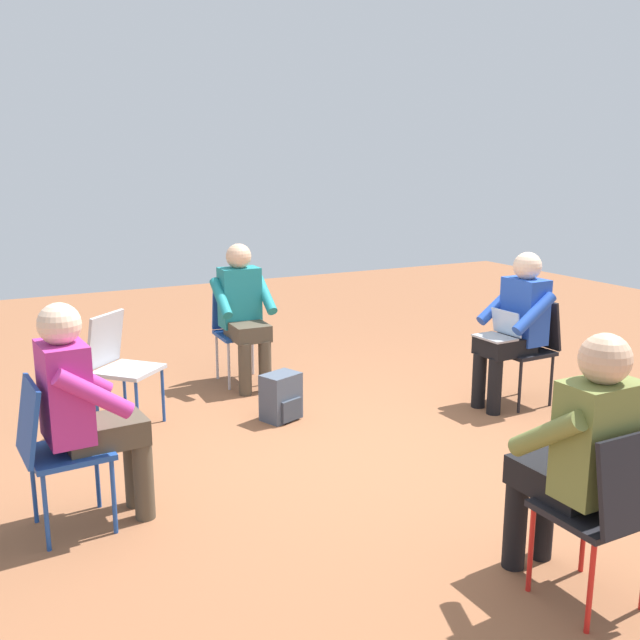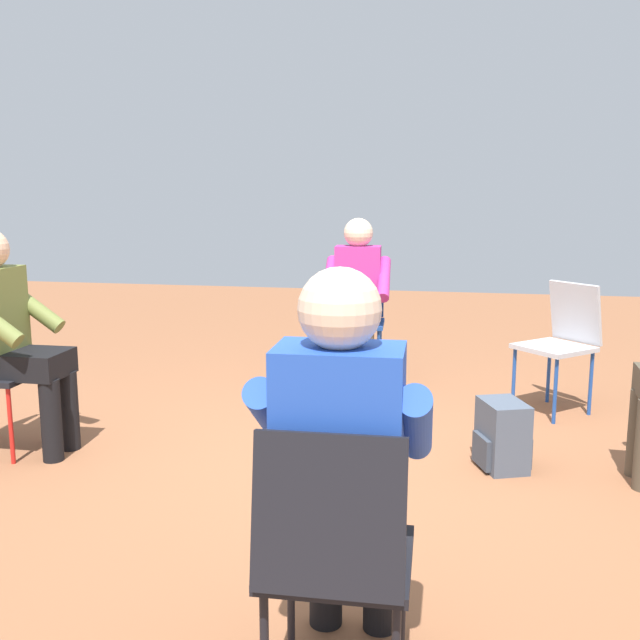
% 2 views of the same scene
% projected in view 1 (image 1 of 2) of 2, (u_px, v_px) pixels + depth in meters
% --- Properties ---
extents(ground_plane, '(14.00, 14.00, 0.00)m').
position_uv_depth(ground_plane, '(359.00, 453.00, 4.82)').
color(ground_plane, brown).
extents(chair_north, '(0.43, 0.46, 0.85)m').
position_uv_depth(chair_north, '(54.00, 444.00, 3.70)').
color(chair_north, '#1E4799').
rests_on(chair_north, ground).
extents(chair_northeast, '(0.59, 0.58, 0.85)m').
position_uv_depth(chair_northeast, '(120.00, 361.00, 5.23)').
color(chair_northeast, '#B7B7BC').
rests_on(chair_northeast, ground).
extents(chair_south, '(0.41, 0.45, 0.85)m').
position_uv_depth(chair_south, '(529.00, 343.00, 5.75)').
color(chair_south, black).
rests_on(chair_south, ground).
extents(chair_east, '(0.45, 0.41, 0.85)m').
position_uv_depth(chair_east, '(238.00, 326.00, 6.34)').
color(chair_east, '#1E4799').
rests_on(chair_east, ground).
extents(chair_west, '(0.44, 0.41, 0.85)m').
position_uv_depth(chair_west, '(606.00, 506.00, 3.04)').
color(chair_west, black).
rests_on(chair_west, ground).
extents(person_with_laptop, '(0.50, 0.53, 1.24)m').
position_uv_depth(person_with_laptop, '(515.00, 322.00, 5.62)').
color(person_with_laptop, black).
rests_on(person_with_laptop, ground).
extents(person_in_olive, '(0.53, 0.50, 1.24)m').
position_uv_depth(person_in_olive, '(579.00, 449.00, 3.14)').
color(person_in_olive, black).
rests_on(person_in_olive, ground).
extents(person_in_magenta, '(0.52, 0.54, 1.24)m').
position_uv_depth(person_in_magenta, '(84.00, 403.00, 3.74)').
color(person_in_magenta, '#4C4233').
rests_on(person_in_magenta, ground).
extents(person_in_teal, '(0.53, 0.50, 1.24)m').
position_uv_depth(person_in_teal, '(243.00, 308.00, 6.15)').
color(person_in_teal, '#4C4233').
rests_on(person_in_teal, ground).
extents(backpack_near_laptop_user, '(0.30, 0.33, 0.36)m').
position_uv_depth(backpack_near_laptop_user, '(281.00, 399.00, 5.43)').
color(backpack_near_laptop_user, '#475160').
rests_on(backpack_near_laptop_user, ground).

